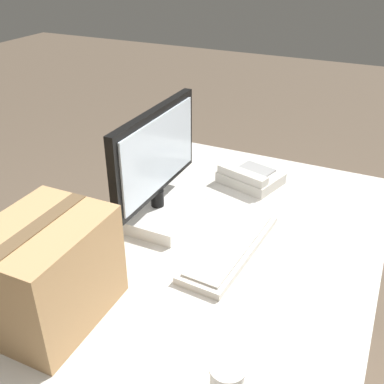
% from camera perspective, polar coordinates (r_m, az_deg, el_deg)
% --- Properties ---
extents(office_desk, '(1.80, 0.90, 0.73)m').
position_cam_1_polar(office_desk, '(1.52, 0.59, -22.46)').
color(office_desk, beige).
rests_on(office_desk, ground_plane).
extents(monitor, '(0.48, 0.25, 0.38)m').
position_cam_1_polar(monitor, '(1.47, -4.48, 1.80)').
color(monitor, white).
rests_on(monitor, office_desk).
extents(keyboard, '(0.44, 0.17, 0.03)m').
position_cam_1_polar(keyboard, '(1.38, 4.87, -6.94)').
color(keyboard, beige).
rests_on(keyboard, office_desk).
extents(desk_phone, '(0.22, 0.25, 0.07)m').
position_cam_1_polar(desk_phone, '(1.75, 7.33, 1.89)').
color(desk_phone, beige).
rests_on(desk_phone, office_desk).
extents(paper_cup_right, '(0.07, 0.07, 0.10)m').
position_cam_1_polar(paper_cup_right, '(0.99, 4.43, -23.09)').
color(paper_cup_right, white).
rests_on(paper_cup_right, office_desk).
extents(cardboard_box, '(0.32, 0.25, 0.27)m').
position_cam_1_polar(cardboard_box, '(1.15, -17.95, -9.63)').
color(cardboard_box, tan).
rests_on(cardboard_box, office_desk).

